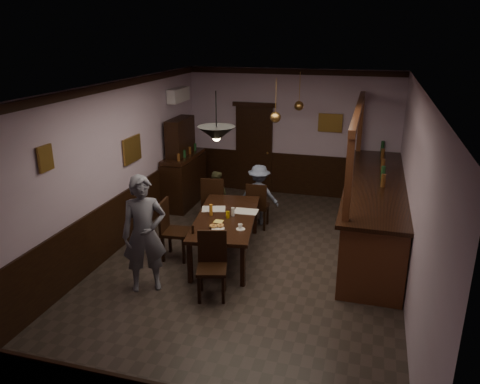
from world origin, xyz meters
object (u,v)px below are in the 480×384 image
(person_standing, at_px, (144,234))
(coffee_cup, at_px, (240,226))
(bar_counter, at_px, (373,210))
(pendant_brass_mid, at_px, (275,117))
(pendant_brass_far, at_px, (299,106))
(person_seated_left, at_px, (216,196))
(dining_table, at_px, (226,220))
(chair_far_right, at_px, (257,204))
(pendant_iron, at_px, (216,134))
(chair_near, at_px, (212,262))
(chair_far_left, at_px, (213,200))
(chair_side, at_px, (171,227))
(sideboard, at_px, (183,171))
(person_seated_right, at_px, (259,195))
(soda_can, at_px, (228,215))

(person_standing, distance_m, coffee_cup, 1.56)
(bar_counter, distance_m, pendant_brass_mid, 2.51)
(pendant_brass_far, bearing_deg, person_standing, -111.66)
(coffee_cup, bearing_deg, person_standing, -151.68)
(person_seated_left, bearing_deg, person_standing, 89.22)
(dining_table, xyz_separation_m, chair_far_right, (0.24, 1.32, -0.16))
(pendant_iron, relative_size, pendant_brass_mid, 0.90)
(dining_table, xyz_separation_m, chair_near, (0.19, -1.30, -0.13))
(chair_far_left, height_order, chair_far_right, chair_far_left)
(chair_side, distance_m, pendant_iron, 2.12)
(chair_near, distance_m, person_seated_left, 2.90)
(person_seated_left, relative_size, sideboard, 0.55)
(dining_table, bearing_deg, person_standing, -121.19)
(chair_far_left, xyz_separation_m, person_seated_right, (0.84, 0.42, 0.05))
(chair_far_left, distance_m, bar_counter, 3.12)
(coffee_cup, bearing_deg, dining_table, 121.74)
(chair_far_left, relative_size, chair_near, 1.05)
(soda_can, height_order, pendant_brass_far, pendant_brass_far)
(person_seated_left, xyz_separation_m, soda_can, (0.74, -1.52, 0.26))
(person_seated_left, xyz_separation_m, person_seated_right, (0.89, 0.14, 0.08))
(chair_far_right, bearing_deg, person_seated_right, -84.79)
(pendant_brass_far, bearing_deg, chair_far_right, -111.49)
(person_standing, xyz_separation_m, person_seated_left, (0.16, 2.86, -0.36))
(chair_near, bearing_deg, pendant_brass_mid, 65.75)
(soda_can, bearing_deg, coffee_cup, -49.58)
(person_standing, relative_size, sideboard, 0.92)
(pendant_iron, bearing_deg, person_standing, -147.97)
(chair_side, relative_size, person_seated_right, 0.85)
(pendant_iron, bearing_deg, dining_table, 98.84)
(coffee_cup, relative_size, pendant_iron, 0.11)
(person_seated_right, distance_m, pendant_brass_mid, 1.75)
(person_seated_left, bearing_deg, soda_can, 118.27)
(soda_can, bearing_deg, person_seated_right, 84.69)
(pendant_brass_far, bearing_deg, dining_table, -106.16)
(chair_side, height_order, sideboard, sideboard)
(chair_far_right, distance_m, person_seated_left, 0.93)
(person_standing, distance_m, person_seated_right, 3.19)
(chair_side, height_order, person_standing, person_standing)
(person_seated_right, height_order, coffee_cup, person_seated_right)
(dining_table, relative_size, person_seated_right, 1.86)
(coffee_cup, height_order, soda_can, soda_can)
(chair_side, bearing_deg, person_seated_right, -34.93)
(chair_far_left, relative_size, person_seated_left, 0.97)
(dining_table, xyz_separation_m, chair_far_left, (-0.64, 1.18, -0.10))
(sideboard, xyz_separation_m, bar_counter, (4.20, -0.99, -0.15))
(chair_far_right, bearing_deg, chair_side, 54.06)
(bar_counter, bearing_deg, person_standing, -141.26)
(sideboard, relative_size, pendant_brass_far, 2.45)
(chair_far_right, relative_size, pendant_brass_far, 1.19)
(coffee_cup, xyz_separation_m, sideboard, (-2.12, 2.72, -0.00))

